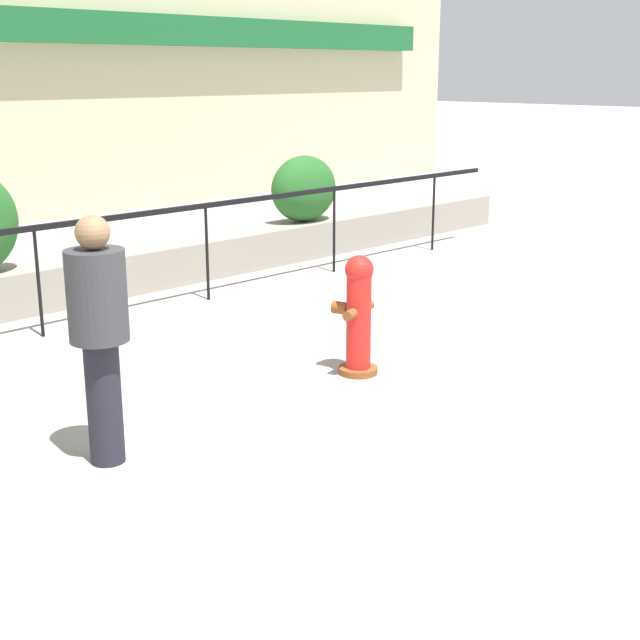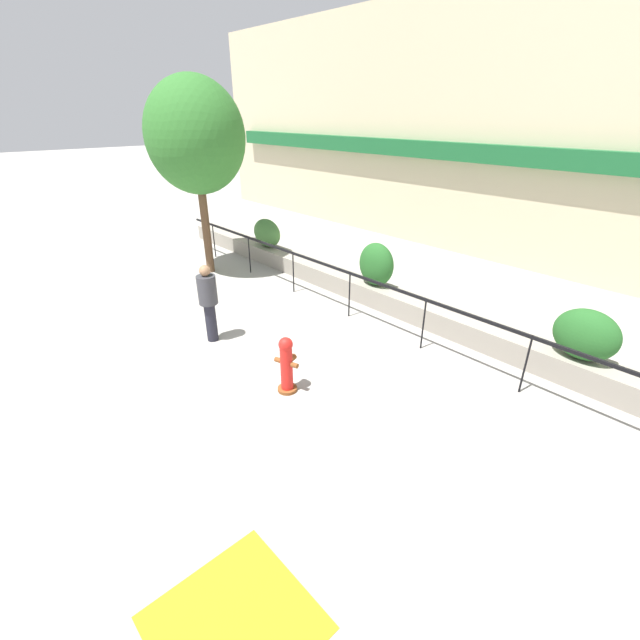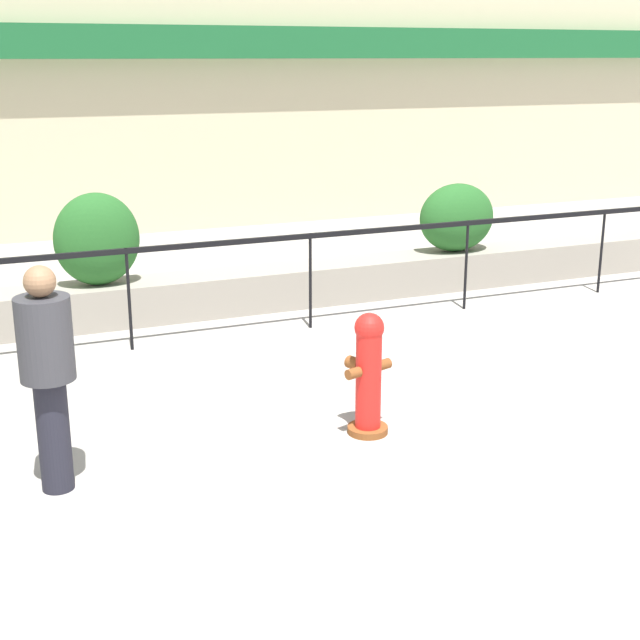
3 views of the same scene
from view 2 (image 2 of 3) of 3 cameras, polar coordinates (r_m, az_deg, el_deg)
ground_plane at (r=8.25m, az=-20.97°, el=-9.46°), size 120.00×120.00×0.00m
building_facade at (r=15.49m, az=24.44°, el=21.90°), size 30.00×1.36×8.00m
planter_wall_low at (r=11.24m, az=7.80°, el=3.31°), size 18.00×0.70×0.50m
fence_railing_segment at (r=10.19m, az=4.01°, el=5.70°), size 15.00×0.05×1.15m
hedge_bush_0 at (r=14.42m, az=-7.09°, el=11.45°), size 1.21×0.60×0.91m
hedge_bush_1 at (r=11.04m, az=7.51°, el=7.37°), size 1.01×0.63×1.11m
hedge_bush_2 at (r=8.98m, az=31.94°, el=-1.67°), size 1.11×0.70×0.95m
fire_hydrant at (r=7.59m, az=-4.48°, el=-5.89°), size 0.48×0.48×1.08m
street_tree at (r=13.27m, az=-16.30°, el=22.39°), size 2.95×2.66×5.48m
pedestrian at (r=9.36m, az=-14.68°, el=2.76°), size 0.56×0.56×1.73m
tactile_warning_pad at (r=5.26m, az=-11.35°, el=-34.83°), size 1.47×1.47×0.01m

